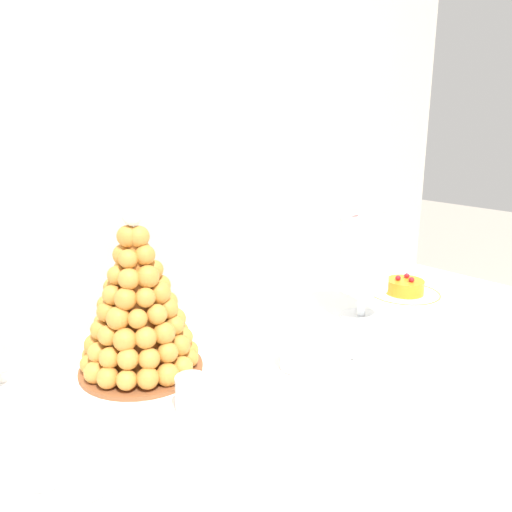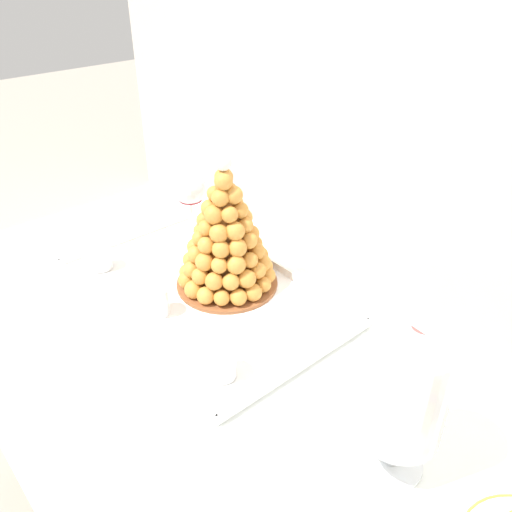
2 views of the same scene
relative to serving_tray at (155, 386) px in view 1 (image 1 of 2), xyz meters
The scene contains 9 objects.
backdrop_wall 1.24m from the serving_tray, 79.03° to the left, with size 4.80×0.10×2.50m, color silver.
buffet_table 0.25m from the serving_tray, 16.50° to the right, with size 1.62×0.77×0.77m.
serving_tray is the anchor object (origin of this frame).
croquembouche 0.14m from the serving_tray, 79.75° to the left, with size 0.23×0.23×0.31m.
dessert_cup_left 0.27m from the serving_tray, 153.31° to the right, with size 0.05×0.05×0.05m.
dessert_cup_mid_left 0.12m from the serving_tray, 89.48° to the right, with size 0.05×0.05×0.06m.
dessert_cup_centre 0.26m from the serving_tray, 27.51° to the right, with size 0.05×0.05×0.05m.
macaron_goblet 0.56m from the serving_tray, ahead, with size 0.12×0.12×0.24m.
fruit_tart_plate 0.74m from the serving_tray, ahead, with size 0.19×0.19×0.05m.
Camera 1 is at (-0.64, -0.68, 1.24)m, focal length 37.51 mm.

